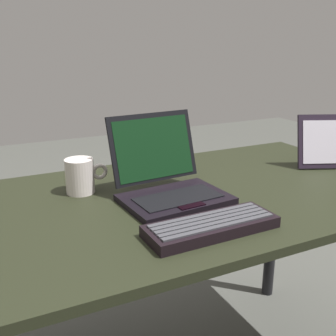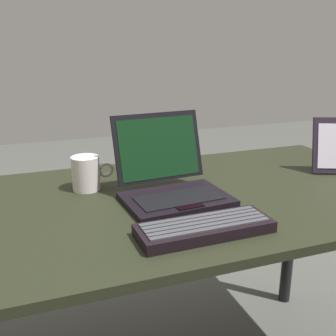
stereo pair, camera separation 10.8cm
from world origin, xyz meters
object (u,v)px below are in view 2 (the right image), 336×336
Objects in this scene: laptop_front at (171,182)px; photo_frame at (336,146)px; coffee_mug at (87,173)px; external_keyboard at (205,228)px.

laptop_front is 1.62× the size of photo_frame.
laptop_front is at bearing -35.66° from coffee_mug.
external_keyboard is 0.68m from photo_frame.
coffee_mug is (-0.22, 0.15, 0.00)m from laptop_front.
coffee_mug reaches higher than external_keyboard.
laptop_front is 2.38× the size of coffee_mug.
photo_frame is (0.61, 0.03, 0.05)m from laptop_front.
coffee_mug is at bearing 144.34° from laptop_front.
laptop_front is at bearing -177.13° from photo_frame.
laptop_front is 0.25m from external_keyboard.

